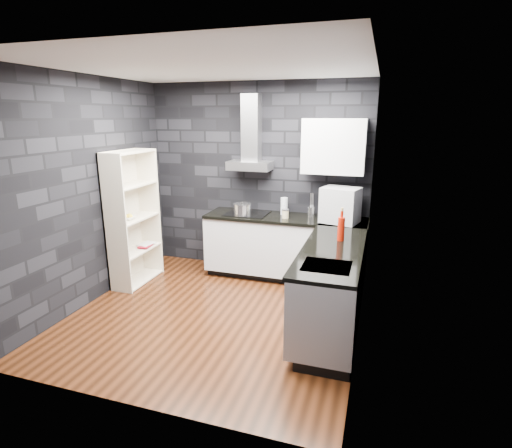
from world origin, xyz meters
The scene contains 28 objects.
ground centered at (0.00, 0.00, 0.00)m, with size 3.20×3.20×0.00m, color #411E0D.
ceiling centered at (0.00, 0.00, 2.70)m, with size 3.20×3.20×0.00m, color white.
wall_back centered at (0.00, 1.62, 1.35)m, with size 3.20×0.05×2.70m, color black.
wall_front centered at (0.00, -1.62, 1.35)m, with size 3.20×0.05×2.70m, color black.
wall_left centered at (-1.62, 0.00, 1.35)m, with size 0.05×3.20×2.70m, color black.
wall_right centered at (1.62, 0.00, 1.35)m, with size 0.05×3.20×2.70m, color black.
toekick_back centered at (0.50, 1.34, 0.05)m, with size 2.18×0.50×0.10m, color black.
toekick_right centered at (1.34, 0.10, 0.05)m, with size 0.50×1.78×0.10m, color black.
counter_back_cab centered at (0.50, 1.30, 0.48)m, with size 2.20×0.60×0.76m, color silver.
counter_right_cab centered at (1.30, 0.10, 0.48)m, with size 0.60×1.80×0.76m, color silver.
counter_back_top centered at (0.50, 1.29, 0.88)m, with size 2.20×0.62×0.04m, color black.
counter_right_top centered at (1.29, 0.10, 0.88)m, with size 0.62×1.80×0.04m, color black.
counter_corner_top centered at (1.30, 1.30, 0.88)m, with size 0.62×0.62×0.04m, color black.
hood_body centered at (-0.05, 1.43, 1.56)m, with size 0.60×0.34×0.12m, color #A3A3A8.
hood_chimney centered at (-0.05, 1.50, 2.07)m, with size 0.24×0.20×0.90m, color #A3A3A8.
upper_cabinet centered at (1.10, 1.43, 1.85)m, with size 0.80×0.35×0.70m, color silver.
cooktop centered at (-0.05, 1.30, 0.91)m, with size 0.58×0.50×0.01m, color black.
sink_rim centered at (1.30, -0.40, 0.89)m, with size 0.44×0.40×0.01m, color #A3A3A8.
pot centered at (-0.07, 1.17, 0.98)m, with size 0.24×0.24×0.14m, color silver.
glass_vase centered at (0.46, 1.41, 1.02)m, with size 0.10×0.10×0.24m, color silver.
storage_jar centered at (0.52, 1.21, 0.95)m, with size 0.09×0.09×0.11m, color tan.
utensil_crock centered at (0.84, 1.42, 0.97)m, with size 0.10×0.10×0.13m, color silver.
appliance_garage centered at (1.24, 1.22, 1.12)m, with size 0.45×0.35×0.45m, color #A1A3A7.
red_bottle centered at (1.34, 0.42, 1.03)m, with size 0.08×0.08×0.26m, color #931405.
bookshelf centered at (-1.42, 0.58, 0.90)m, with size 0.34×0.80×1.80m, color beige.
fruit_bowl centered at (-1.42, 0.47, 0.94)m, with size 0.20×0.20×0.05m, color white.
book_red centered at (-1.42, 0.69, 0.57)m, with size 0.15×0.02×0.20m, color maroon.
book_second centered at (-1.46, 0.78, 0.59)m, with size 0.17×0.02×0.24m, color #B2B2B2.
Camera 1 is at (1.72, -3.87, 2.23)m, focal length 28.00 mm.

